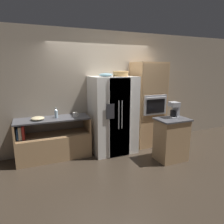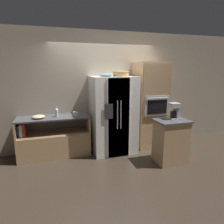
# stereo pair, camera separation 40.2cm
# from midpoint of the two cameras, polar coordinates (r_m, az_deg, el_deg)

# --- Properties ---
(ground_plane) EXTENTS (20.00, 20.00, 0.00)m
(ground_plane) POSITION_cam_midpoint_polar(r_m,az_deg,el_deg) (4.86, 1.51, -11.13)
(ground_plane) COLOR #382D23
(wall_back) EXTENTS (12.00, 0.06, 2.80)m
(wall_back) POSITION_cam_midpoint_polar(r_m,az_deg,el_deg) (4.91, -0.09, 6.09)
(wall_back) COLOR tan
(wall_back) RESTS_ON ground_plane
(counter_left) EXTENTS (1.54, 0.57, 0.90)m
(counter_left) POSITION_cam_midpoint_polar(r_m,az_deg,el_deg) (4.65, -13.85, -8.35)
(counter_left) COLOR tan
(counter_left) RESTS_ON ground_plane
(refrigerator) EXTENTS (0.99, 0.82, 1.76)m
(refrigerator) POSITION_cam_midpoint_polar(r_m,az_deg,el_deg) (4.63, 2.84, -0.82)
(refrigerator) COLOR white
(refrigerator) RESTS_ON ground_plane
(wall_oven) EXTENTS (0.75, 0.71, 2.08)m
(wall_oven) POSITION_cam_midpoint_polar(r_m,az_deg,el_deg) (5.08, 13.07, 1.94)
(wall_oven) COLOR tan
(wall_oven) RESTS_ON ground_plane
(island_counter) EXTENTS (0.67, 0.50, 0.91)m
(island_counter) POSITION_cam_midpoint_polar(r_m,az_deg,el_deg) (4.41, 19.00, -7.92)
(island_counter) COLOR tan
(island_counter) RESTS_ON ground_plane
(wicker_basket) EXTENTS (0.35, 0.35, 0.12)m
(wicker_basket) POSITION_cam_midpoint_polar(r_m,az_deg,el_deg) (4.49, 5.22, 10.89)
(wicker_basket) COLOR tan
(wicker_basket) RESTS_ON refrigerator
(fruit_bowl) EXTENTS (0.30, 0.30, 0.08)m
(fruit_bowl) POSITION_cam_midpoint_polar(r_m,az_deg,el_deg) (4.41, 0.89, 10.59)
(fruit_bowl) COLOR #668C99
(fruit_bowl) RESTS_ON refrigerator
(bottle_tall) EXTENTS (0.07, 0.07, 0.22)m
(bottle_tall) POSITION_cam_midpoint_polar(r_m,az_deg,el_deg) (4.46, -13.08, -0.07)
(bottle_tall) COLOR silver
(bottle_tall) RESTS_ON counter_left
(mug) EXTENTS (0.13, 0.09, 0.10)m
(mug) POSITION_cam_midpoint_polar(r_m,az_deg,el_deg) (4.44, -7.92, -0.59)
(mug) COLOR silver
(mug) RESTS_ON counter_left
(mixing_bowl) EXTENTS (0.27, 0.27, 0.07)m
(mixing_bowl) POSITION_cam_midpoint_polar(r_m,az_deg,el_deg) (4.43, -17.88, -1.31)
(mixing_bowl) COLOR beige
(mixing_bowl) RESTS_ON counter_left
(coffee_maker) EXTENTS (0.19, 0.19, 0.33)m
(coffee_maker) POSITION_cam_midpoint_polar(r_m,az_deg,el_deg) (4.35, 20.07, 0.45)
(coffee_maker) COLOR #B2B2B7
(coffee_maker) RESTS_ON island_counter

